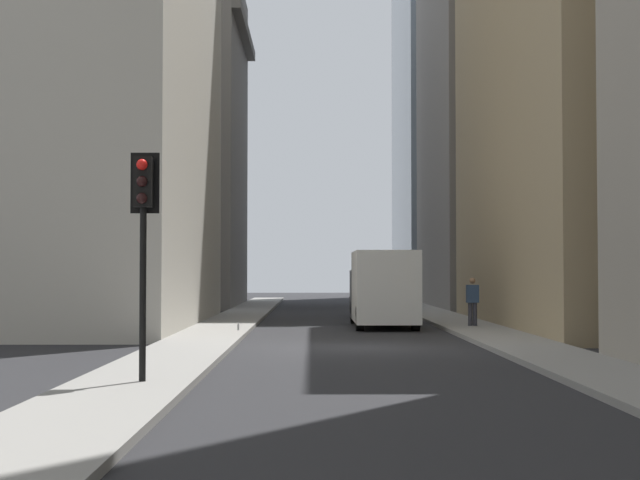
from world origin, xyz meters
TOP-DOWN VIEW (x-y plane):
  - ground_plane at (0.00, 0.00)m, footprint 135.00×135.00m
  - sidewalk_right at (0.00, 4.50)m, footprint 90.00×2.20m
  - sidewalk_left at (0.00, -4.50)m, footprint 90.00×2.20m
  - building_left_far at (28.42, -10.60)m, footprint 14.89×10.00m
  - building_left_midfar at (9.22, -10.60)m, footprint 19.27×10.00m
  - building_right_far at (30.52, 10.59)m, footprint 12.97×10.50m
  - delivery_truck at (9.60, -1.40)m, footprint 6.46×2.25m
  - sedan_black at (17.25, -1.40)m, footprint 4.30×1.78m
  - traffic_light_foreground at (-9.29, 4.29)m, footprint 0.43×0.52m
  - pedestrian at (8.00, -4.53)m, footprint 0.26×0.44m
  - discarded_bottle at (5.40, 3.73)m, footprint 0.07×0.07m

SIDE VIEW (x-z plane):
  - ground_plane at x=0.00m, z-range 0.00..0.00m
  - sidewalk_right at x=0.00m, z-range 0.00..0.14m
  - sidewalk_left at x=0.00m, z-range 0.00..0.14m
  - discarded_bottle at x=5.40m, z-range 0.11..0.38m
  - sedan_black at x=17.25m, z-range -0.04..1.37m
  - pedestrian at x=8.00m, z-range 0.22..1.95m
  - delivery_truck at x=9.60m, z-range 0.04..2.88m
  - traffic_light_foreground at x=-9.29m, z-range 1.11..5.21m
  - building_right_far at x=30.52m, z-range 0.01..19.71m
  - building_left_midfar at x=9.22m, z-range 0.00..21.42m
  - building_left_far at x=28.42m, z-range 0.00..24.29m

